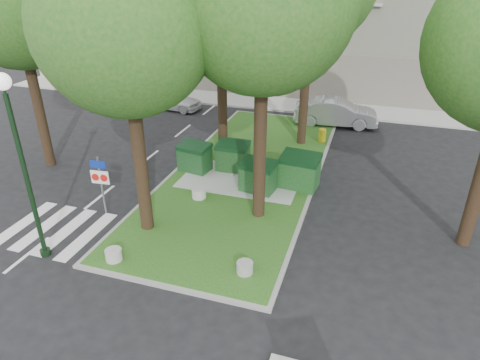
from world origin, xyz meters
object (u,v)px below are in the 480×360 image
at_px(tree_median_near_left, 126,8).
at_px(litter_bin, 322,135).
at_px(dumpster_a, 195,157).
at_px(traffic_sign_pole, 100,178).
at_px(dumpster_c, 258,176).
at_px(street_lamp, 19,149).
at_px(car_white, 173,99).
at_px(dumpster_b, 233,156).
at_px(bollard_right, 245,267).
at_px(bollard_left, 114,255).
at_px(dumpster_d, 300,171).
at_px(tree_median_mid, 223,3).
at_px(car_silver, 336,112).
at_px(bollard_mid, 199,193).

distance_m(tree_median_near_left, litter_bin, 12.93).
bearing_deg(tree_median_near_left, dumpster_a, 93.87).
xyz_separation_m(tree_median_near_left, traffic_sign_pole, (-2.13, 0.44, -5.83)).
bearing_deg(dumpster_c, street_lamp, -123.29).
bearing_deg(car_white, dumpster_b, -130.95).
bearing_deg(bollard_right, dumpster_a, 124.59).
relative_size(street_lamp, car_white, 1.55).
height_order(tree_median_near_left, bollard_left, tree_median_near_left).
distance_m(tree_median_near_left, dumpster_a, 8.12).
bearing_deg(dumpster_c, car_white, 139.95).
bearing_deg(dumpster_b, car_white, 130.05).
xyz_separation_m(litter_bin, traffic_sign_pole, (-6.74, -9.49, 1.03)).
bearing_deg(bollard_right, street_lamp, -171.30).
distance_m(dumpster_d, litter_bin, 5.36).
height_order(tree_median_near_left, dumpster_c, tree_median_near_left).
bearing_deg(dumpster_d, tree_median_near_left, -127.94).
bearing_deg(bollard_left, car_white, 109.15).
bearing_deg(tree_median_mid, bollard_right, -66.61).
xyz_separation_m(tree_median_near_left, car_silver, (4.91, 13.00, -6.55)).
distance_m(tree_median_mid, litter_bin, 8.44).
distance_m(bollard_mid, traffic_sign_pole, 3.75).
distance_m(dumpster_a, car_silver, 9.77).
height_order(tree_median_mid, dumpster_c, tree_median_mid).
relative_size(street_lamp, car_silver, 1.25).
bearing_deg(car_white, dumpster_d, -122.55).
bearing_deg(car_silver, dumpster_d, 170.28).
relative_size(tree_median_near_left, traffic_sign_pole, 4.55).
height_order(tree_median_mid, dumpster_b, tree_median_mid).
relative_size(dumpster_d, street_lamp, 0.29).
xyz_separation_m(tree_median_mid, bollard_right, (3.42, -7.90, -6.68)).
bearing_deg(street_lamp, traffic_sign_pole, 82.13).
relative_size(bollard_left, bollard_right, 1.03).
bearing_deg(street_lamp, car_white, 100.56).
relative_size(tree_median_near_left, litter_bin, 15.79).
relative_size(dumpster_b, car_white, 0.38).
distance_m(dumpster_d, bollard_mid, 4.21).
distance_m(bollard_left, car_silver, 15.90).
bearing_deg(car_white, bollard_right, -139.15).
bearing_deg(bollard_right, dumpster_b, 111.42).
distance_m(dumpster_a, bollard_left, 6.82).
bearing_deg(car_white, tree_median_near_left, -149.54).
xyz_separation_m(tree_median_near_left, dumpster_b, (1.28, 5.33, -6.57)).
relative_size(dumpster_a, dumpster_d, 0.91).
bearing_deg(dumpster_a, bollard_right, -45.21).
bearing_deg(car_silver, bollard_right, 169.73).
xyz_separation_m(dumpster_b, dumpster_d, (3.13, -0.73, 0.07)).
bearing_deg(tree_median_mid, bollard_left, -94.44).
bearing_deg(street_lamp, dumpster_d, 45.20).
bearing_deg(dumpster_d, car_white, 145.43).
bearing_deg(car_white, litter_bin, -98.84).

